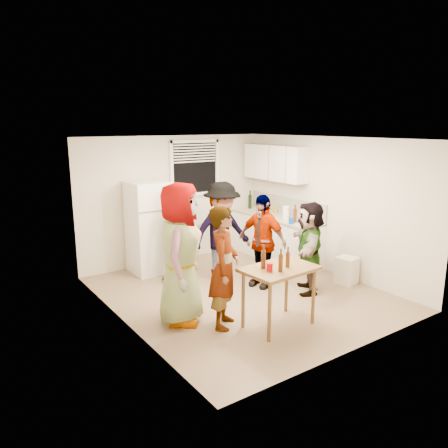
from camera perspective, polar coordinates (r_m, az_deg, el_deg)
room at (r=7.27m, az=2.41°, el=-9.04°), size 4.00×4.50×2.50m
window at (r=8.86m, az=-3.82°, el=7.31°), size 1.12×0.10×1.06m
refrigerator at (r=8.19m, az=-9.74°, el=-0.43°), size 0.70×0.70×1.70m
counter_lower at (r=9.00m, az=6.67°, el=-1.86°), size 0.60×2.20×0.86m
countertop at (r=8.90m, az=6.74°, el=0.95°), size 0.64×2.22×0.04m
backsplash at (r=9.05m, az=8.13°, el=2.40°), size 0.03×2.20×0.36m
upper_cabinets at (r=8.98m, az=6.70°, el=7.96°), size 0.34×1.60×0.70m
kettle at (r=9.06m, az=5.37°, el=1.33°), size 0.30×0.27×0.21m
paper_towel at (r=8.65m, az=8.05°, el=0.69°), size 0.12×0.12×0.25m
wine_bottle at (r=9.61m, az=3.41°, el=2.03°), size 0.08×0.08×0.30m
beer_bottle_counter at (r=8.36m, az=9.22°, el=0.21°), size 0.07×0.07×0.26m
blue_cup at (r=8.20m, az=8.74°, el=-0.01°), size 0.09×0.09×0.12m
picture_frame at (r=9.25m, az=6.55°, el=1.96°), size 0.02×0.16×0.14m
trash_bin at (r=7.91m, az=15.74°, el=-5.75°), size 0.38×0.38×0.47m
serving_table at (r=6.25m, az=7.04°, el=-12.97°), size 1.03×0.72×0.84m
beer_bottle_table at (r=5.96m, az=8.29°, el=-5.59°), size 0.05×0.05×0.21m
red_cup at (r=5.77m, az=5.96°, el=-6.14°), size 0.08×0.08×0.11m
guest_grey at (r=6.37m, az=-5.55°, el=-12.41°), size 2.14×1.99×0.63m
guest_stripe at (r=6.20m, az=0.01°, el=-13.07°), size 1.62×1.62×0.40m
guest_back_left at (r=7.89m, az=-5.16°, el=-7.25°), size 1.20×1.85×0.64m
guest_back_right at (r=7.83m, az=-0.29°, el=-7.36°), size 1.24×1.83×0.65m
guest_black at (r=7.63m, az=4.85°, el=-7.97°), size 1.78×1.32×0.39m
guest_orange at (r=7.49m, az=10.81°, el=-8.58°), size 2.06×2.05×0.45m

